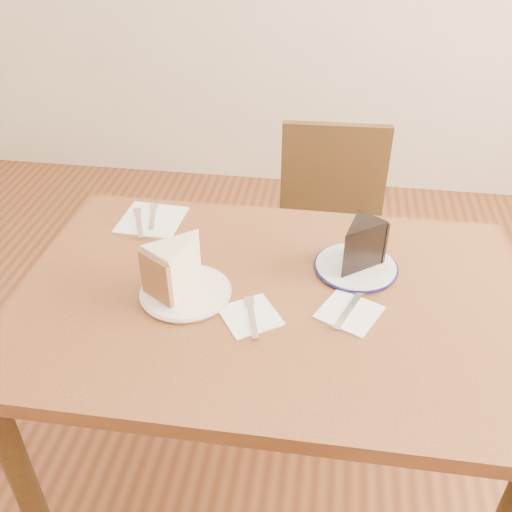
# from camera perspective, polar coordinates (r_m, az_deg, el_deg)

# --- Properties ---
(ground) EXTENTS (4.00, 4.00, 0.00)m
(ground) POSITION_cam_1_polar(r_m,az_deg,el_deg) (1.92, 1.03, -21.46)
(ground) COLOR #4B2614
(ground) RESTS_ON ground
(table) EXTENTS (1.20, 0.80, 0.75)m
(table) POSITION_cam_1_polar(r_m,az_deg,el_deg) (1.42, 1.31, -6.96)
(table) COLOR #4A2714
(table) RESTS_ON ground
(chair_far) EXTENTS (0.45, 0.45, 0.87)m
(chair_far) POSITION_cam_1_polar(r_m,az_deg,el_deg) (2.01, 7.31, 1.21)
(chair_far) COLOR black
(chair_far) RESTS_ON ground
(plate_cream) EXTENTS (0.21, 0.21, 0.01)m
(plate_cream) POSITION_cam_1_polar(r_m,az_deg,el_deg) (1.36, -7.04, -3.60)
(plate_cream) COLOR white
(plate_cream) RESTS_ON table
(plate_navy) EXTENTS (0.20, 0.20, 0.01)m
(plate_navy) POSITION_cam_1_polar(r_m,az_deg,el_deg) (1.45, 9.95, -1.09)
(plate_navy) COLOR silver
(plate_navy) RESTS_ON table
(carrot_cake) EXTENTS (0.15, 0.16, 0.11)m
(carrot_cake) POSITION_cam_1_polar(r_m,az_deg,el_deg) (1.34, -7.67, -0.93)
(carrot_cake) COLOR white
(carrot_cake) RESTS_ON plate_cream
(chocolate_cake) EXTENTS (0.14, 0.15, 0.11)m
(chocolate_cake) POSITION_cam_1_polar(r_m,az_deg,el_deg) (1.41, 10.04, 0.69)
(chocolate_cake) COLOR black
(chocolate_cake) RESTS_ON plate_navy
(napkin_cream) EXTENTS (0.16, 0.16, 0.00)m
(napkin_cream) POSITION_cam_1_polar(r_m,az_deg,el_deg) (1.29, -0.59, -6.02)
(napkin_cream) COLOR white
(napkin_cream) RESTS_ON table
(napkin_navy) EXTENTS (0.16, 0.16, 0.00)m
(napkin_navy) POSITION_cam_1_polar(r_m,az_deg,el_deg) (1.32, 9.31, -5.57)
(napkin_navy) COLOR white
(napkin_navy) RESTS_ON table
(napkin_spare) EXTENTS (0.18, 0.18, 0.00)m
(napkin_spare) POSITION_cam_1_polar(r_m,az_deg,el_deg) (1.65, -10.39, 3.60)
(napkin_spare) COLOR white
(napkin_spare) RESTS_ON table
(fork_cream) EXTENTS (0.05, 0.14, 0.00)m
(fork_cream) POSITION_cam_1_polar(r_m,az_deg,el_deg) (1.28, -0.40, -6.16)
(fork_cream) COLOR silver
(fork_cream) RESTS_ON napkin_cream
(knife_navy) EXTENTS (0.08, 0.16, 0.00)m
(knife_navy) POSITION_cam_1_polar(r_m,az_deg,el_deg) (1.33, 9.45, -5.08)
(knife_navy) COLOR white
(knife_navy) RESTS_ON napkin_navy
(fork_spare) EXTENTS (0.04, 0.14, 0.00)m
(fork_spare) POSITION_cam_1_polar(r_m,az_deg,el_deg) (1.65, -10.29, 3.86)
(fork_spare) COLOR silver
(fork_spare) RESTS_ON napkin_spare
(knife_spare) EXTENTS (0.07, 0.15, 0.00)m
(knife_spare) POSITION_cam_1_polar(r_m,az_deg,el_deg) (1.63, -11.62, 3.26)
(knife_spare) COLOR silver
(knife_spare) RESTS_ON napkin_spare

